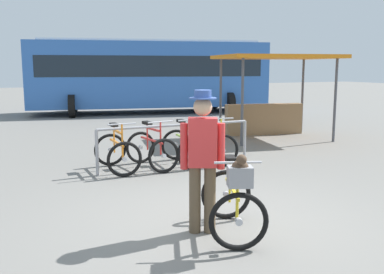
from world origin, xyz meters
The scene contains 10 objects.
ground_plane centered at (0.00, 0.00, 0.00)m, with size 80.00×80.00×0.00m, color slate.
bike_rack_rail centered at (0.67, 3.03, 0.66)m, with size 3.21×0.09×0.88m.
racked_bike_orange centered at (-0.49, 3.20, 0.37)m, with size 0.68×1.11×0.97m.
racked_bike_red centered at (0.21, 3.21, 0.37)m, with size 0.81×1.20×0.98m.
racked_bike_lime centered at (0.91, 3.22, 0.37)m, with size 0.71×1.14×0.97m.
racked_bike_yellow centered at (1.61, 3.22, 0.37)m, with size 0.79×1.16×0.97m.
featured_bicycle centered at (-0.07, -0.58, 0.49)m, with size 1.00×1.26×1.09m.
person_with_featured_bike centered at (-0.33, -0.29, 0.95)m, with size 0.49×0.32×1.72m.
bus_distant centered at (3.57, 13.26, 1.74)m, with size 10.30×4.67×3.08m.
market_stall centered at (4.58, 5.56, 1.39)m, with size 3.46×2.82×2.30m.
Camera 1 is at (-2.51, -4.85, 1.99)m, focal length 40.80 mm.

